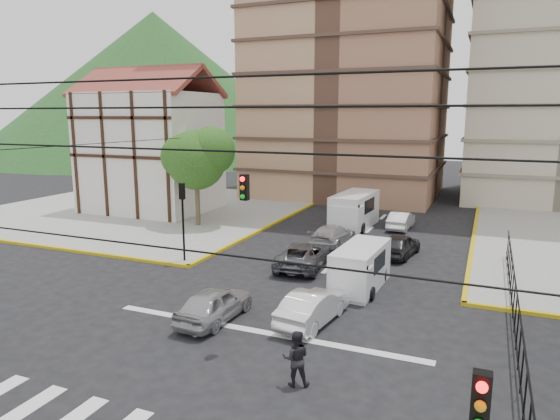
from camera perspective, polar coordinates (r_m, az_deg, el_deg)
The scene contains 18 objects.
ground at distance 18.85m, azimuth -3.83°, elevation -15.12°, with size 160.00×160.00×0.00m, color black.
sidewalk_nw at distance 45.44m, azimuth -15.23°, elevation 0.12°, with size 26.00×26.00×0.15m, color gray.
stop_line at distance 19.82m, azimuth -2.24°, elevation -13.72°, with size 13.00×0.40×0.01m, color silver.
tudor_building at distance 44.19m, azimuth -14.53°, elevation 6.64°, with size 10.80×8.05×12.23m.
distant_hill at distance 105.85m, azimuth -14.01°, elevation 13.68°, with size 70.00×70.00×28.00m, color #184819.
park_fence at distance 21.33m, azimuth 25.12°, elevation -12.97°, with size 0.10×22.50×1.66m, color black, non-canonical shape.
tree_tudor at distance 36.89m, azimuth -9.42°, elevation 6.01°, with size 5.39×4.40×7.43m.
traffic_light_nw at distance 28.12m, azimuth -11.07°, elevation 0.14°, with size 0.28×0.22×4.40m.
traffic_light_hanging at distance 15.34m, azimuth -7.50°, elevation 1.96°, with size 18.00×9.12×0.92m.
van_right_lane at distance 24.20m, azimuth 9.06°, elevation -6.69°, with size 2.04×4.68×2.07m.
van_left_lane at distance 37.01m, azimuth 8.38°, elevation -0.17°, with size 2.57×5.78×2.54m.
car_silver_front_left at distance 20.72m, azimuth -7.51°, elevation -10.61°, with size 1.64×4.08×1.39m, color #A9A9AD.
car_white_front_right at distance 20.37m, azimuth 3.76°, elevation -10.97°, with size 1.44×4.13×1.36m, color white.
car_grey_mid_left at distance 27.41m, azimuth 2.70°, elevation -5.16°, with size 2.29×4.96×1.38m, color #56575D.
car_silver_rear_left at distance 32.21m, azimuth 6.03°, elevation -2.82°, with size 1.84×4.53×1.31m, color #B7B6BC.
car_darkgrey_mid_right at distance 30.31m, azimuth 13.51°, elevation -3.89°, with size 1.63×4.04×1.38m, color #272729.
car_white_rear_right at distance 37.51m, azimuth 13.66°, elevation -1.13°, with size 1.37×3.94×1.30m, color white.
pedestrian_crosswalk at distance 15.99m, azimuth 1.82°, elevation -16.58°, with size 0.86×0.67×1.77m, color black.
Camera 1 is at (7.65, -15.12, 8.25)m, focal length 32.00 mm.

